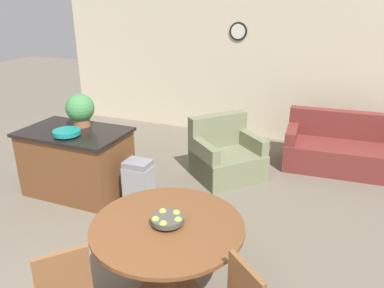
{
  "coord_description": "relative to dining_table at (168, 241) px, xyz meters",
  "views": [
    {
      "loc": [
        1.56,
        -1.49,
        2.55
      ],
      "look_at": [
        0.03,
        2.25,
        0.96
      ],
      "focal_mm": 35.0,
      "sensor_mm": 36.0,
      "label": 1
    }
  ],
  "objects": [
    {
      "name": "wall_back",
      "position": [
        -0.35,
        4.47,
        0.76
      ],
      "size": [
        8.0,
        0.09,
        2.7
      ],
      "color": "beige",
      "rests_on": "ground_plane"
    },
    {
      "name": "dining_table",
      "position": [
        0.0,
        0.0,
        0.0
      ],
      "size": [
        1.32,
        1.32,
        0.76
      ],
      "color": "brown",
      "rests_on": "ground_plane"
    },
    {
      "name": "dining_chair_near_left",
      "position": [
        -0.53,
        -0.72,
        -0.09
      ],
      "size": [
        0.59,
        0.59,
        0.91
      ],
      "rotation": [
        0.0,
        0.0,
        7.14
      ],
      "color": "brown",
      "rests_on": "ground_plane"
    },
    {
      "name": "fruit_bowl",
      "position": [
        0.0,
        -0.0,
        0.22
      ],
      "size": [
        0.28,
        0.28,
        0.1
      ],
      "color": "#4C4742",
      "rests_on": "dining_table"
    },
    {
      "name": "kitchen_island",
      "position": [
        -2.01,
        1.31,
        -0.13
      ],
      "size": [
        1.4,
        0.88,
        0.91
      ],
      "color": "brown",
      "rests_on": "ground_plane"
    },
    {
      "name": "teal_bowl",
      "position": [
        -1.94,
        1.1,
        0.37
      ],
      "size": [
        0.34,
        0.34,
        0.08
      ],
      "color": "teal",
      "rests_on": "kitchen_island"
    },
    {
      "name": "potted_plant",
      "position": [
        -2.02,
        1.51,
        0.56
      ],
      "size": [
        0.38,
        0.38,
        0.45
      ],
      "color": "#A36642",
      "rests_on": "kitchen_island"
    },
    {
      "name": "trash_bin",
      "position": [
        -1.04,
        1.28,
        -0.27
      ],
      "size": [
        0.34,
        0.28,
        0.64
      ],
      "color": "#9E9EA3",
      "rests_on": "ground_plane"
    },
    {
      "name": "couch",
      "position": [
        1.41,
        3.55,
        -0.29
      ],
      "size": [
        1.92,
        0.97,
        0.86
      ],
      "rotation": [
        0.0,
        0.0,
        0.06
      ],
      "color": "maroon",
      "rests_on": "ground_plane"
    },
    {
      "name": "armchair",
      "position": [
        -0.27,
        2.56,
        -0.29
      ],
      "size": [
        1.23,
        1.24,
        0.91
      ],
      "rotation": [
        0.0,
        0.0,
        0.84
      ],
      "color": "#7A7F5B",
      "rests_on": "ground_plane"
    }
  ]
}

